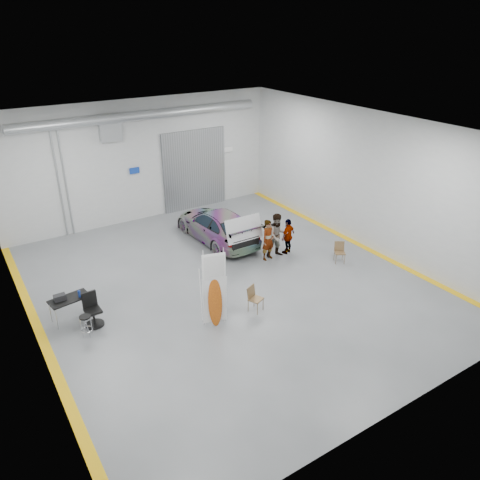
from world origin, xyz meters
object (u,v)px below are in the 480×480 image
sedan_car (217,225)px  person_c (288,236)px  office_chair (92,311)px  person_b (278,235)px  folding_chair_near (255,303)px  folding_chair_far (339,256)px  surfboard_display (217,295)px  shop_stool (86,326)px  person_a (268,240)px  work_table (67,299)px

sedan_car → person_c: 3.42m
office_chair → person_c: bearing=3.5°
person_b → office_chair: bearing=-164.4°
person_b → person_c: (0.57, 0.00, -0.18)m
folding_chair_near → office_chair: bearing=132.5°
person_b → folding_chair_far: (1.87, -1.87, -0.71)m
person_b → surfboard_display: 5.53m
person_b → shop_stool: bearing=-161.3°
person_a → work_table: size_ratio=1.28×
shop_stool → work_table: (-0.24, 1.23, 0.45)m
sedan_car → person_a: (0.87, -2.83, 0.16)m
work_table → office_chair: (0.61, -0.73, -0.31)m
folding_chair_far → person_a: bearing=173.2°
person_a → surfboard_display: surfboard_display is taller
sedan_car → folding_chair_near: 6.08m
folding_chair_near → folding_chair_far: (5.02, 1.10, -0.01)m
person_c → folding_chair_near: 4.79m
folding_chair_near → shop_stool: folding_chair_near is taller
person_b → person_c: bearing=10.6°
folding_chair_near → work_table: size_ratio=0.67×
sedan_car → surfboard_display: 6.66m
office_chair → sedan_car: bearing=26.2°
sedan_car → surfboard_display: surfboard_display is taller
sedan_car → folding_chair_near: size_ratio=5.43×
surfboard_display → work_table: (-4.12, 2.94, -0.32)m
person_a → sedan_car: bearing=98.9°
surfboard_display → work_table: size_ratio=2.02×
person_c → office_chair: person_c is taller
sedan_car → folding_chair_far: sedan_car is taller
shop_stool → work_table: bearing=101.0°
work_table → person_a: bearing=-0.1°
surfboard_display → folding_chair_far: surfboard_display is taller
person_a → folding_chair_near: person_a is taller
person_a → shop_stool: bearing=-179.7°
shop_stool → person_a: bearing=8.6°
folding_chair_near → shop_stool: 5.69m
folding_chair_near → office_chair: (-5.05, 2.25, 0.22)m
sedan_car → folding_chair_far: 5.72m
folding_chair_far → office_chair: 10.14m
work_table → person_b: bearing=-0.1°
person_a → surfboard_display: 5.13m
sedan_car → person_a: bearing=105.2°
folding_chair_near → sedan_car: bearing=49.4°
sedan_car → person_b: 3.14m
work_table → folding_chair_far: bearing=-10.0°
surfboard_display → person_b: bearing=48.1°
shop_stool → person_c: bearing=7.6°
work_table → office_chair: bearing=-50.3°
folding_chair_near → folding_chair_far: size_ratio=1.05×
person_b → folding_chair_far: size_ratio=2.22×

